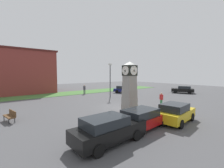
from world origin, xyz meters
name	(u,v)px	position (x,y,z in m)	size (l,w,h in m)	color
ground_plane	(119,108)	(0.00, 0.00, 0.00)	(83.62, 83.62, 0.00)	#4C4C4F
clock_tower	(130,87)	(-0.22, -1.88, 2.51)	(1.43, 1.52, 5.11)	gray
bollard_near_tower	(179,114)	(1.08, -6.56, 0.51)	(0.29, 0.29, 1.02)	brown
bollard_mid_row	(166,112)	(0.43, -5.72, 0.57)	(0.24, 0.24, 1.13)	brown
bollard_far_row	(148,113)	(-0.59, -4.62, 0.49)	(0.21, 0.21, 0.97)	maroon
car_navy_sedan	(108,129)	(-6.08, -6.27, 0.79)	(4.51, 2.08, 1.54)	black
car_near_tower	(142,118)	(-2.84, -5.92, 0.73)	(4.57, 2.16, 1.42)	#A51111
car_by_building	(175,113)	(0.28, -6.64, 0.78)	(4.09, 2.33, 1.53)	gold
car_silver_hatch	(183,89)	(18.26, 2.02, 0.73)	(3.65, 4.46, 1.42)	black
car_end_of_row	(124,89)	(9.00, 9.24, 0.73)	(3.59, 4.35, 1.42)	navy
bench	(10,115)	(-10.24, 1.58, 0.52)	(0.85, 1.68, 0.90)	brown
pedestrian_near_bench	(161,99)	(4.34, -2.56, 0.94)	(0.37, 0.46, 1.64)	#338C4C
pedestrian_crossing_lot	(84,89)	(1.88, 12.33, 1.02)	(0.46, 0.45, 1.77)	#3F3F47
street_lamp_far_side	(110,78)	(3.58, 6.54, 3.22)	(0.50, 0.24, 5.49)	#333338
warehouse_blue_far	(1,72)	(-10.38, 21.91, 4.19)	(18.29, 11.08, 8.36)	maroon
grass_verge_far	(59,94)	(-1.82, 15.33, 0.02)	(50.17, 5.59, 0.04)	#477A38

